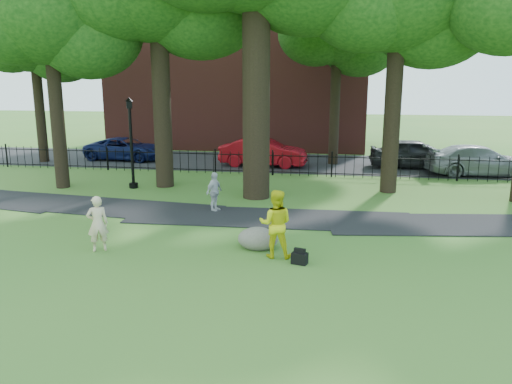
% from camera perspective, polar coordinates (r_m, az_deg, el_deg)
% --- Properties ---
extents(ground, '(120.00, 120.00, 0.00)m').
position_cam_1_polar(ground, '(14.18, -4.69, -7.05)').
color(ground, '#376E26').
rests_on(ground, ground).
extents(footpath, '(36.07, 3.85, 0.03)m').
position_cam_1_polar(footpath, '(17.64, 1.57, -3.02)').
color(footpath, black).
rests_on(footpath, ground).
extents(street, '(80.00, 7.00, 0.02)m').
position_cam_1_polar(street, '(29.50, 2.92, 3.37)').
color(street, black).
rests_on(street, ground).
extents(iron_fence, '(44.00, 0.04, 1.20)m').
position_cam_1_polar(iron_fence, '(25.49, 1.89, 3.26)').
color(iron_fence, black).
rests_on(iron_fence, ground).
extents(brick_building, '(18.00, 8.00, 12.00)m').
position_cam_1_polar(brick_building, '(37.66, -1.75, 14.56)').
color(brick_building, maroon).
rests_on(brick_building, ground).
extents(woman, '(0.70, 0.64, 1.61)m').
position_cam_1_polar(woman, '(14.83, -17.65, -3.46)').
color(woman, beige).
rests_on(woman, ground).
extents(man, '(0.94, 0.75, 1.89)m').
position_cam_1_polar(man, '(13.63, 2.26, -3.65)').
color(man, '#D4CE11').
rests_on(man, ground).
extents(pedestrian, '(0.66, 0.93, 1.47)m').
position_cam_1_polar(pedestrian, '(18.49, -4.80, 0.02)').
color(pedestrian, silver).
rests_on(pedestrian, ground).
extents(boulder, '(1.40, 1.23, 0.68)m').
position_cam_1_polar(boulder, '(14.47, 0.21, -5.16)').
color(boulder, '#666455').
rests_on(boulder, ground).
extents(lamppost, '(0.40, 0.40, 4.04)m').
position_cam_1_polar(lamppost, '(22.93, -14.06, 5.31)').
color(lamppost, black).
rests_on(lamppost, ground).
extents(backpack, '(0.46, 0.36, 0.31)m').
position_cam_1_polar(backpack, '(13.40, 5.01, -7.56)').
color(backpack, black).
rests_on(backpack, ground).
extents(red_bag, '(0.37, 0.30, 0.22)m').
position_cam_1_polar(red_bag, '(15.66, -0.07, -4.66)').
color(red_bag, maroon).
rests_on(red_bag, ground).
extents(red_sedan, '(4.95, 1.97, 1.60)m').
position_cam_1_polar(red_sedan, '(28.14, 0.84, 4.58)').
color(red_sedan, '#9E0C15').
rests_on(red_sedan, ground).
extents(navy_van, '(5.00, 2.56, 1.35)m').
position_cam_1_polar(navy_van, '(31.46, -14.69, 4.80)').
color(navy_van, '#0D1644').
rests_on(navy_van, ground).
extents(grey_car, '(4.91, 2.25, 1.63)m').
position_cam_1_polar(grey_car, '(28.87, 17.64, 4.22)').
color(grey_car, black).
rests_on(grey_car, ground).
extents(silver_car, '(5.50, 2.76, 1.53)m').
position_cam_1_polar(silver_car, '(27.84, 24.12, 3.31)').
color(silver_car, gray).
rests_on(silver_car, ground).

